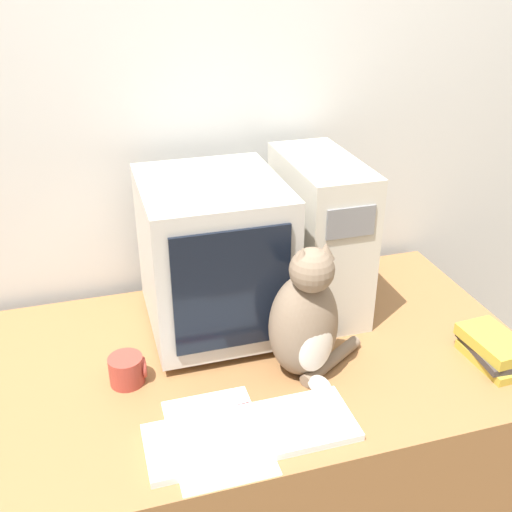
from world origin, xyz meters
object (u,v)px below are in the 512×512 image
(mug, at_px, (127,370))
(pen, at_px, (219,411))
(cat, at_px, (306,321))
(computer_tower, at_px, (319,235))
(keyboard, at_px, (251,432))
(book_stack, at_px, (494,349))
(crt_monitor, at_px, (213,256))

(mug, bearing_deg, pen, -41.98)
(cat, distance_m, pen, 0.30)
(computer_tower, distance_m, cat, 0.36)
(keyboard, distance_m, book_stack, 0.70)
(cat, bearing_deg, computer_tower, 54.34)
(cat, bearing_deg, mug, 158.94)
(crt_monitor, xyz_separation_m, book_stack, (0.67, -0.38, -0.19))
(computer_tower, relative_size, pen, 3.02)
(crt_monitor, xyz_separation_m, pen, (-0.08, -0.36, -0.22))
(book_stack, distance_m, pen, 0.75)
(computer_tower, distance_m, book_stack, 0.57)
(cat, relative_size, mug, 4.04)
(computer_tower, bearing_deg, pen, -135.23)
(cat, bearing_deg, pen, -170.87)
(computer_tower, distance_m, pen, 0.61)
(crt_monitor, height_order, mug, crt_monitor)
(keyboard, height_order, mug, mug)
(keyboard, bearing_deg, pen, 118.93)
(crt_monitor, bearing_deg, computer_tower, 6.94)
(crt_monitor, height_order, book_stack, crt_monitor)
(pen, bearing_deg, cat, 18.42)
(computer_tower, bearing_deg, cat, -116.37)
(cat, height_order, book_stack, cat)
(book_stack, bearing_deg, keyboard, -173.13)
(keyboard, relative_size, pen, 3.13)
(pen, xyz_separation_m, mug, (-0.19, 0.17, 0.03))
(keyboard, xyz_separation_m, mug, (-0.25, 0.27, 0.03))
(keyboard, distance_m, mug, 0.37)
(crt_monitor, distance_m, cat, 0.33)
(keyboard, bearing_deg, crt_monitor, 86.95)
(pen, relative_size, mug, 1.64)
(crt_monitor, xyz_separation_m, computer_tower, (0.33, 0.04, 0.00))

